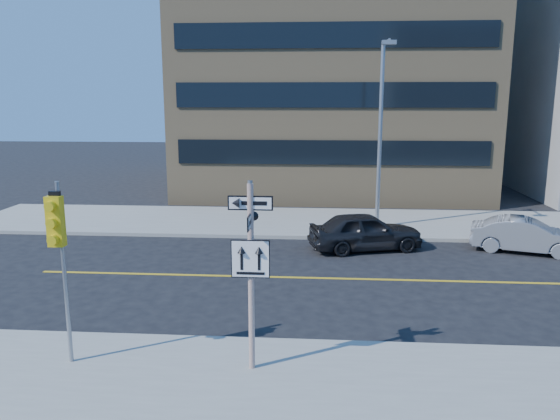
# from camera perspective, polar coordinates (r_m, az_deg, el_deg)

# --- Properties ---
(ground) EXTENTS (120.00, 120.00, 0.00)m
(ground) POSITION_cam_1_polar(r_m,az_deg,el_deg) (14.51, -1.69, -12.06)
(ground) COLOR black
(ground) RESTS_ON ground
(sign_pole) EXTENTS (0.92, 0.92, 4.06)m
(sign_pole) POSITION_cam_1_polar(r_m,az_deg,el_deg) (11.32, -3.06, -5.83)
(sign_pole) COLOR silver
(sign_pole) RESTS_ON near_sidewalk
(traffic_signal) EXTENTS (0.32, 0.45, 4.00)m
(traffic_signal) POSITION_cam_1_polar(r_m,az_deg,el_deg) (12.18, -22.22, -2.54)
(traffic_signal) COLOR gray
(traffic_signal) RESTS_ON near_sidewalk
(parked_car_a) EXTENTS (2.89, 4.70, 1.49)m
(parked_car_a) POSITION_cam_1_polar(r_m,az_deg,el_deg) (21.52, 8.90, -2.20)
(parked_car_a) COLOR black
(parked_car_a) RESTS_ON ground
(parked_car_b) EXTENTS (2.55, 4.26, 1.33)m
(parked_car_b) POSITION_cam_1_polar(r_m,az_deg,el_deg) (22.99, 24.29, -2.43)
(parked_car_b) COLOR gray
(parked_car_b) RESTS_ON ground
(streetlight_a) EXTENTS (0.55, 2.25, 8.00)m
(streetlight_a) POSITION_cam_1_polar(r_m,az_deg,el_deg) (24.15, 10.52, 8.86)
(streetlight_a) COLOR gray
(streetlight_a) RESTS_ON far_sidewalk
(building_brick) EXTENTS (18.00, 18.00, 18.00)m
(building_brick) POSITION_cam_1_polar(r_m,az_deg,el_deg) (38.36, 5.29, 16.28)
(building_brick) COLOR tan
(building_brick) RESTS_ON ground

